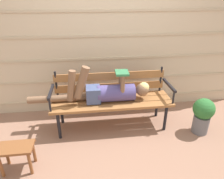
% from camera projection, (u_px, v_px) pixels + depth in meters
% --- Properties ---
extents(ground_plane, '(12.00, 12.00, 0.00)m').
position_uv_depth(ground_plane, '(113.00, 130.00, 3.11)').
color(ground_plane, '#936B56').
extents(house_siding, '(4.79, 0.08, 2.19)m').
position_uv_depth(house_siding, '(107.00, 47.00, 3.28)').
color(house_siding, beige).
rests_on(house_siding, ground).
extents(park_bench, '(1.75, 0.51, 0.85)m').
position_uv_depth(park_bench, '(111.00, 96.00, 3.05)').
color(park_bench, '#9E6638').
rests_on(park_bench, ground).
extents(reclining_person, '(1.74, 0.26, 0.57)m').
position_uv_depth(reclining_person, '(106.00, 91.00, 2.93)').
color(reclining_person, '#514784').
extents(footstool, '(0.39, 0.24, 0.33)m').
position_uv_depth(footstool, '(16.00, 152.00, 2.32)').
color(footstool, brown).
rests_on(footstool, ground).
extents(potted_plant, '(0.30, 0.30, 0.55)m').
position_uv_depth(potted_plant, '(203.00, 114.00, 2.94)').
color(potted_plant, slate).
rests_on(potted_plant, ground).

